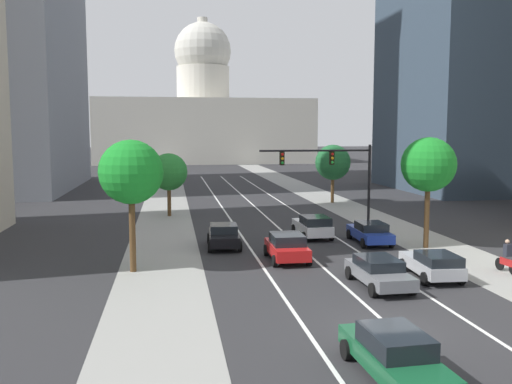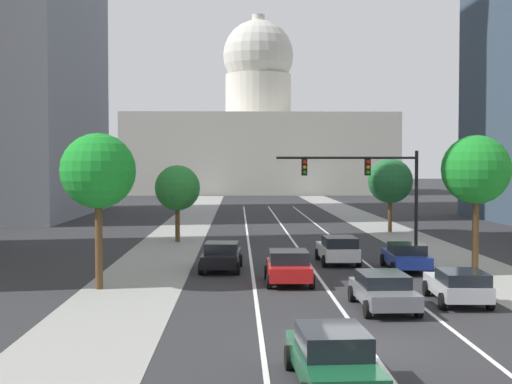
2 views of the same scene
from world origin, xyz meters
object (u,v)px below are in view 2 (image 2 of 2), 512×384
street_tree_mid_right (390,181)px  traffic_signal_mast (370,179)px  street_tree_far_right (476,170)px  car_black (221,256)px  street_tree_near_left (98,172)px  car_gray (383,290)px  car_green (333,357)px  car_red (289,266)px  street_tree_mid_left (177,188)px  car_white (338,249)px  car_blue (406,256)px  capitol_building (258,142)px  car_silver (458,285)px

street_tree_mid_right → traffic_signal_mast: bearing=-106.3°
traffic_signal_mast → street_tree_far_right: (3.77, -7.25, 0.59)m
car_black → street_tree_near_left: street_tree_near_left is taller
car_gray → street_tree_near_left: (-11.44, 4.55, 4.37)m
car_gray → car_green: car_green is taller
car_red → street_tree_far_right: bearing=-77.1°
traffic_signal_mast → street_tree_mid_left: (-11.94, 8.28, -0.79)m
car_gray → traffic_signal_mast: traffic_signal_mast is taller
street_tree_near_left → car_white: bearing=33.5°
car_white → car_blue: bearing=-129.2°
street_tree_mid_right → street_tree_near_left: (-18.08, -25.41, 1.04)m
car_red → car_white: bearing=-26.0°
street_tree_mid_right → street_tree_far_right: bearing=-91.5°
car_gray → car_red: 6.56m
car_black → street_tree_far_right: street_tree_far_right is taller
car_black → street_tree_mid_left: (-3.37, 13.46, 3.01)m
capitol_building → car_white: (1.57, -98.02, -8.85)m
car_black → car_red: 5.20m
car_white → street_tree_mid_left: size_ratio=0.82×
car_green → street_tree_mid_left: (-6.50, 32.71, 2.99)m
traffic_signal_mast → car_silver: bearing=-86.7°
car_green → car_white: 21.70m
street_tree_far_right → street_tree_near_left: bearing=-169.4°
capitol_building → car_blue: bearing=-87.3°
traffic_signal_mast → car_gray: bearing=-98.7°
street_tree_mid_right → street_tree_far_right: size_ratio=0.86×
traffic_signal_mast → street_tree_mid_left: 14.55m
car_red → car_silver: 7.89m
car_white → street_tree_near_left: size_ratio=0.64×
car_green → car_red: size_ratio=1.20×
car_green → car_silver: car_green is taller
street_tree_near_left → street_tree_far_right: (17.52, 3.29, 0.03)m
car_gray → car_silver: car_silver is taller
traffic_signal_mast → street_tree_mid_right: traffic_signal_mast is taller
street_tree_mid_right → street_tree_near_left: bearing=-125.4°
street_tree_mid_left → street_tree_mid_right: bearing=22.0°
capitol_building → car_red: 104.78m
car_blue → car_silver: car_blue is taller
car_green → street_tree_near_left: (-8.31, 13.89, 4.35)m
car_blue → street_tree_mid_left: street_tree_mid_left is taller
capitol_building → car_gray: size_ratio=10.77×
car_red → traffic_signal_mast: traffic_signal_mast is taller
car_gray → car_silver: size_ratio=1.07×
car_blue → car_silver: 8.70m
car_blue → car_silver: bearing=-178.1°
car_black → street_tree_mid_right: (12.91, 20.05, 3.32)m
car_green → street_tree_far_right: street_tree_far_right is taller
car_gray → car_silver: (3.13, 0.96, 0.01)m
street_tree_mid_left → car_green: bearing=-78.8°
street_tree_near_left → car_blue: bearing=19.3°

